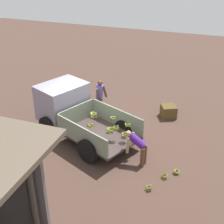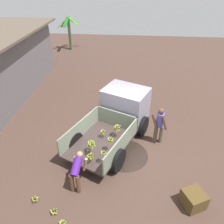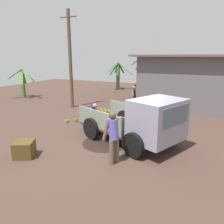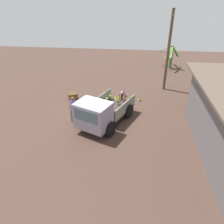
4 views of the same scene
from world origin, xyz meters
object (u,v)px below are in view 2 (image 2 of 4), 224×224
at_px(cargo_truck, 121,112).
at_px(person_foreground_visitor, 160,124).
at_px(banana_bunch_on_ground_2, 54,211).
at_px(person_worker_loading, 77,171).
at_px(wooden_crate_0, 194,199).
at_px(banana_bunch_on_ground_0, 35,199).
at_px(banana_bunch_on_ground_1, 63,223).

xyz_separation_m(cargo_truck, person_foreground_visitor, (-0.62, -1.60, -0.07)).
relative_size(cargo_truck, banana_bunch_on_ground_2, 19.43).
distance_m(person_worker_loading, wooden_crate_0, 3.70).
bearing_deg(wooden_crate_0, banana_bunch_on_ground_0, 94.15).
bearing_deg(banana_bunch_on_ground_1, person_worker_loading, -5.48).
distance_m(banana_bunch_on_ground_0, wooden_crate_0, 4.87).
bearing_deg(banana_bunch_on_ground_2, wooden_crate_0, -80.49).
relative_size(banana_bunch_on_ground_0, banana_bunch_on_ground_2, 0.98).
distance_m(person_foreground_visitor, wooden_crate_0, 3.08).
xyz_separation_m(cargo_truck, banana_bunch_on_ground_0, (-3.86, 2.41, -0.88)).
relative_size(banana_bunch_on_ground_2, wooden_crate_0, 0.38).
xyz_separation_m(banana_bunch_on_ground_0, wooden_crate_0, (0.35, -4.85, 0.16)).
bearing_deg(cargo_truck, person_worker_loading, -177.44).
distance_m(banana_bunch_on_ground_2, wooden_crate_0, 4.19).
height_order(person_foreground_visitor, banana_bunch_on_ground_0, person_foreground_visitor).
relative_size(cargo_truck, banana_bunch_on_ground_0, 19.90).
bearing_deg(banana_bunch_on_ground_1, wooden_crate_0, -74.96).
relative_size(cargo_truck, person_worker_loading, 3.80).
relative_size(person_foreground_visitor, banana_bunch_on_ground_2, 7.18).
bearing_deg(banana_bunch_on_ground_0, person_foreground_visitor, -51.05).
bearing_deg(person_worker_loading, cargo_truck, -13.11).
height_order(person_foreground_visitor, person_worker_loading, person_foreground_visitor).
bearing_deg(banana_bunch_on_ground_2, cargo_truck, -21.81).
bearing_deg(cargo_truck, banana_bunch_on_ground_1, -172.92).
distance_m(person_worker_loading, banana_bunch_on_ground_0, 1.53).
bearing_deg(cargo_truck, banana_bunch_on_ground_2, -178.28).
height_order(banana_bunch_on_ground_0, wooden_crate_0, wooden_crate_0).
bearing_deg(wooden_crate_0, person_foreground_visitor, 16.39).
bearing_deg(wooden_crate_0, person_worker_loading, 84.23).
height_order(cargo_truck, person_foreground_visitor, cargo_truck).
height_order(banana_bunch_on_ground_1, wooden_crate_0, wooden_crate_0).
height_order(person_worker_loading, wooden_crate_0, person_worker_loading).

